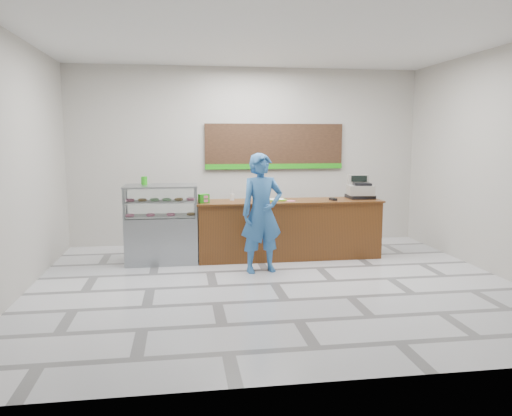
{
  "coord_description": "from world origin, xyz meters",
  "views": [
    {
      "loc": [
        -1.32,
        -6.97,
        2.12
      ],
      "look_at": [
        -0.14,
        0.9,
        1.0
      ],
      "focal_mm": 35.0,
      "sensor_mm": 36.0,
      "label": 1
    }
  ],
  "objects": [
    {
      "name": "napkin_box",
      "position": [
        -0.95,
        1.49,
        1.09
      ],
      "size": [
        0.18,
        0.18,
        0.13
      ],
      "primitive_type": "cube",
      "rotation": [
        0.0,
        0.0,
        0.19
      ],
      "color": "white",
      "rests_on": "sales_counter"
    },
    {
      "name": "serving_tray",
      "position": [
        0.3,
        1.59,
        1.04
      ],
      "size": [
        0.4,
        0.3,
        0.02
      ],
      "rotation": [
        0.0,
        0.0,
        0.04
      ],
      "color": "#62B20F",
      "rests_on": "sales_counter"
    },
    {
      "name": "green_cup_right",
      "position": [
        -1.94,
        1.66,
        1.4
      ],
      "size": [
        0.09,
        0.09,
        0.14
      ],
      "primitive_type": "cylinder",
      "color": "#219C14",
      "rests_on": "display_case"
    },
    {
      "name": "display_case",
      "position": [
        -1.67,
        1.55,
        0.68
      ],
      "size": [
        1.22,
        0.72,
        1.33
      ],
      "color": "gray",
      "rests_on": "floor"
    },
    {
      "name": "menu_board",
      "position": [
        0.55,
        2.96,
        1.93
      ],
      "size": [
        2.8,
        0.06,
        0.9
      ],
      "color": "black",
      "rests_on": "back_wall"
    },
    {
      "name": "promo_box",
      "position": [
        -0.95,
        1.43,
        1.1
      ],
      "size": [
        0.2,
        0.16,
        0.15
      ],
      "primitive_type": "cube",
      "rotation": [
        0.0,
        0.0,
        0.32
      ],
      "color": "#219C14",
      "rests_on": "sales_counter"
    },
    {
      "name": "floor",
      "position": [
        0.0,
        0.0,
        0.0
      ],
      "size": [
        7.0,
        7.0,
        0.0
      ],
      "primitive_type": "plane",
      "color": "silver",
      "rests_on": "ground"
    },
    {
      "name": "green_cup_left",
      "position": [
        -1.96,
        1.72,
        1.39
      ],
      "size": [
        0.08,
        0.08,
        0.13
      ],
      "primitive_type": "cylinder",
      "color": "#219C14",
      "rests_on": "display_case"
    },
    {
      "name": "straw_cup",
      "position": [
        -0.44,
        1.7,
        1.09
      ],
      "size": [
        0.07,
        0.07,
        0.11
      ],
      "primitive_type": "cylinder",
      "color": "silver",
      "rests_on": "sales_counter"
    },
    {
      "name": "card_terminal",
      "position": [
        1.31,
        1.43,
        1.05
      ],
      "size": [
        0.11,
        0.18,
        0.04
      ],
      "primitive_type": "cube",
      "rotation": [
        0.0,
        0.0,
        0.2
      ],
      "color": "black",
      "rests_on": "sales_counter"
    },
    {
      "name": "back_wall",
      "position": [
        0.0,
        3.0,
        1.75
      ],
      "size": [
        7.0,
        0.0,
        7.0
      ],
      "primitive_type": "plane",
      "rotation": [
        1.57,
        0.0,
        0.0
      ],
      "color": "#B6B1A7",
      "rests_on": "floor"
    },
    {
      "name": "sales_counter",
      "position": [
        0.55,
        1.55,
        0.52
      ],
      "size": [
        3.26,
        0.76,
        1.03
      ],
      "color": "#5D2E11",
      "rests_on": "floor"
    },
    {
      "name": "cash_register",
      "position": [
        1.89,
        1.66,
        1.19
      ],
      "size": [
        0.5,
        0.52,
        0.42
      ],
      "rotation": [
        0.0,
        0.0,
        -0.14
      ],
      "color": "black",
      "rests_on": "sales_counter"
    },
    {
      "name": "customer",
      "position": [
        -0.07,
        0.7,
        0.94
      ],
      "size": [
        0.76,
        0.58,
        1.88
      ],
      "primitive_type": "imported",
      "rotation": [
        0.0,
        0.0,
        0.19
      ],
      "color": "#2D63A1",
      "rests_on": "floor"
    },
    {
      "name": "ceiling",
      "position": [
        0.0,
        0.0,
        3.5
      ],
      "size": [
        7.0,
        7.0,
        0.0
      ],
      "primitive_type": "plane",
      "rotation": [
        3.14,
        0.0,
        0.0
      ],
      "color": "silver",
      "rests_on": "back_wall"
    },
    {
      "name": "donut_decal",
      "position": [
        0.55,
        1.45,
        1.03
      ],
      "size": [
        0.17,
        0.17,
        0.0
      ],
      "primitive_type": "cylinder",
      "color": "pink",
      "rests_on": "sales_counter"
    }
  ]
}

